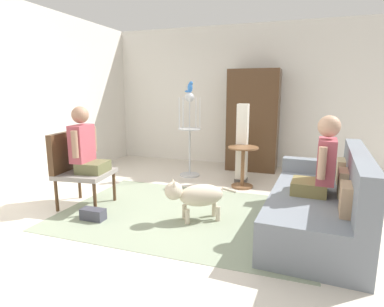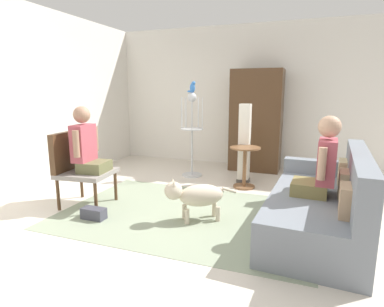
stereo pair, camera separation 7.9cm
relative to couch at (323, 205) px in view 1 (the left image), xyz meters
The scene contains 15 objects.
ground_plane 1.53m from the couch, behind, with size 7.42×7.42×0.00m, color beige.
back_wall 3.57m from the couch, 116.20° to the left, with size 6.09×0.12×2.85m, color silver.
left_wall 4.45m from the couch, behind, with size 0.12×6.78×2.85m, color silver.
area_rug 1.63m from the couch, behind, with size 3.11×2.15×0.01m, color gray.
couch is the anchor object (origin of this frame).
armchair 3.13m from the couch, behind, with size 0.72×0.70×1.00m.
person_on_couch 0.48m from the couch, 150.94° to the right, with size 0.46×0.55×0.86m.
person_on_armchair 3.01m from the couch, behind, with size 0.44×0.53×0.87m.
round_end_table 1.77m from the couch, 129.85° to the left, with size 0.48×0.48×0.67m.
dog 1.43m from the couch, behind, with size 0.77×0.54×0.53m.
bird_cage_stand 2.82m from the couch, 141.43° to the left, with size 0.41×0.41×1.51m.
parrot 3.06m from the couch, 141.29° to the left, with size 0.17×0.10×0.20m.
column_lamp 2.08m from the couch, 126.01° to the left, with size 0.20×0.20×1.33m.
armoire_cabinet 2.96m from the couch, 114.11° to the left, with size 0.96×0.56×1.94m, color #4C331E.
handbag 2.67m from the couch, 167.53° to the right, with size 0.29×0.15×0.14m, color #3F3F4C.
Camera 1 is at (1.23, -3.50, 1.55)m, focal length 29.69 mm.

